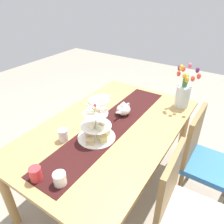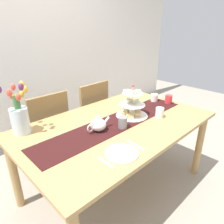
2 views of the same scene
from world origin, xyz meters
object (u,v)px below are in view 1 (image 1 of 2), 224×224
Objects in this scene: tiered_cake_stand at (97,128)px; mug_white_text at (63,135)px; teapot at (123,109)px; chair_left at (204,157)px; mug_orange at (36,174)px; tulip_vase at (183,92)px; chair_right at (183,208)px; cream_jug at (60,179)px; fork_left at (106,95)px; dining_table at (111,134)px; knife_left at (90,106)px; mug_grey at (103,115)px; dinner_plate_left at (99,100)px.

tiered_cake_stand is 0.26m from mug_white_text.
tiered_cake_stand is at bearing 0.69° from teapot.
chair_left is 1.36m from mug_orange.
tulip_vase is 1.21m from mug_white_text.
chair_right reaches higher than cream_jug.
chair_left is 1.15m from fork_left.
dining_table is 0.71m from cream_jug.
dining_table is 0.26m from teapot.
tiered_cake_stand is at bearing 173.16° from mug_orange.
tiered_cake_stand is at bearing 128.50° from mug_white_text.
fork_left is at bearing 180.00° from knife_left.
chair_right is 2.99× the size of tiered_cake_stand.
tiered_cake_stand is 3.58× the size of cream_jug.
chair_left reaches higher than dining_table.
cream_jug is at bearing -33.52° from chair_left.
cream_jug is at bearing 7.28° from dining_table.
tulip_vase reaches higher than chair_left.
teapot is at bearing 149.56° from mug_grey.
knife_left is at bearing -117.90° from mug_grey.
knife_left is at bearing -111.66° from chair_right.
chair_right is 10.71× the size of cream_jug.
cream_jug is at bearing 21.20° from fork_left.
dining_table is 7.26× the size of teapot.
mug_orange is at bearing -59.58° from chair_right.
mug_grey reaches higher than fork_left.
teapot is 2.51× the size of mug_white_text.
chair_left reaches higher than mug_grey.
knife_left is (-0.17, -0.36, 0.09)m from dining_table.
fork_left is (-0.73, -1.11, 0.23)m from chair_right.
mug_grey reaches higher than cream_jug.
tulip_vase is at bearing 155.88° from tiered_cake_stand.
tiered_cake_stand is 0.50m from cream_jug.
tulip_vase is 2.87× the size of fork_left.
mug_grey is 1.00× the size of mug_orange.
chair_right reaches higher than mug_orange.
cream_jug is (0.42, -0.66, 0.27)m from chair_right.
tiered_cake_stand is (0.20, 0.01, 0.18)m from dining_table.
dinner_plate_left is at bearing -166.81° from mug_white_text.
tiered_cake_stand is (0.52, -0.75, 0.32)m from chair_left.
dining_table is 7.52× the size of dinner_plate_left.
chair_left is 2.12× the size of tulip_vase.
teapot is 0.38m from dinner_plate_left.
chair_left is 1.23m from cream_jug.
tiered_cake_stand is 0.42m from teapot.
tiered_cake_stand is at bearing 24.58° from mug_grey.
fork_left is (-0.67, -0.36, -0.09)m from tiered_cake_stand.
teapot is 0.37m from knife_left.
dining_table is at bearing -30.50° from tulip_vase.
chair_left reaches higher than fork_left.
teapot is at bearing -82.79° from chair_left.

